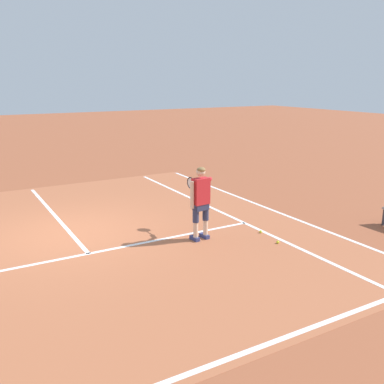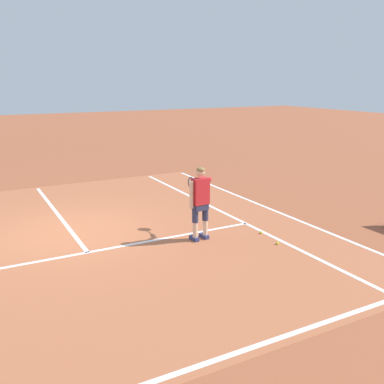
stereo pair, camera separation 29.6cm
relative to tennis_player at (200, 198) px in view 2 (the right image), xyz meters
The scene contains 10 objects.
ground_plane 3.31m from the tennis_player, 142.75° to the left, with size 80.00×80.00×0.00m, color #9E5133.
court_inner_surface 3.04m from the tennis_player, 150.95° to the left, with size 10.98×11.26×0.00m, color #B2603D.
line_baseline 4.85m from the tennis_player, 122.00° to the right, with size 10.98×0.10×0.01m, color white.
line_service 2.74m from the tennis_player, behind, with size 8.23×0.10×0.01m, color white.
line_centre_service 4.52m from the tennis_player, 124.77° to the left, with size 0.10×6.40×0.01m, color white.
line_singles_right 2.34m from the tennis_player, 41.21° to the left, with size 0.10×10.86×0.01m, color white.
line_doubles_right 3.43m from the tennis_player, 25.20° to the left, with size 0.10×10.86×0.01m, color white.
tennis_player is the anchor object (origin of this frame).
tennis_ball_near_feet 2.02m from the tennis_player, 39.14° to the right, with size 0.07×0.07×0.07m, color #CCE02D.
tennis_ball_by_baseline 1.80m from the tennis_player, 14.13° to the right, with size 0.07×0.07×0.07m, color #CCE02D.
Camera 2 is at (-2.11, -10.19, 3.59)m, focal length 40.53 mm.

